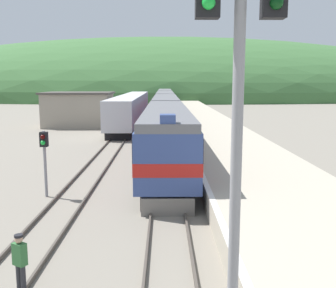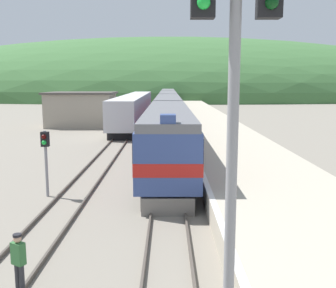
{
  "view_description": "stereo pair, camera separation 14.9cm",
  "coord_description": "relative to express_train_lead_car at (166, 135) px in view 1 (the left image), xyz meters",
  "views": [
    {
      "loc": [
        -0.15,
        -2.24,
        5.54
      ],
      "look_at": [
        0.06,
        18.26,
        2.28
      ],
      "focal_mm": 42.0,
      "sensor_mm": 36.0,
      "label": 1
    },
    {
      "loc": [
        0.0,
        -2.24,
        5.54
      ],
      "look_at": [
        0.06,
        18.26,
        2.28
      ],
      "focal_mm": 42.0,
      "sensor_mm": 36.0,
      "label": 2
    }
  ],
  "objects": [
    {
      "name": "track_siding",
      "position": [
        -4.58,
        47.11,
        -2.03
      ],
      "size": [
        1.52,
        180.0,
        0.16
      ],
      "color": "#4C443D",
      "rests_on": "ground"
    },
    {
      "name": "carriage_third",
      "position": [
        0.0,
        41.14,
        -0.01
      ],
      "size": [
        2.9,
        19.6,
        3.86
      ],
      "color": "black",
      "rests_on": "ground"
    },
    {
      "name": "platform",
      "position": [
        4.87,
        27.11,
        -1.62
      ],
      "size": [
        6.51,
        140.0,
        0.99
      ],
      "color": "#B2A893",
      "rests_on": "ground"
    },
    {
      "name": "express_train_lead_car",
      "position": [
        0.0,
        0.0,
        0.0
      ],
      "size": [
        2.91,
        19.5,
        4.22
      ],
      "color": "black",
      "rests_on": "ground"
    },
    {
      "name": "carriage_fourth",
      "position": [
        0.0,
        61.61,
        -0.01
      ],
      "size": [
        2.9,
        19.6,
        3.86
      ],
      "color": "black",
      "rests_on": "ground"
    },
    {
      "name": "signal_post_siding",
      "position": [
        -5.88,
        -6.6,
        0.22
      ],
      "size": [
        0.36,
        0.42,
        3.23
      ],
      "color": "gray",
      "rests_on": "ground"
    },
    {
      "name": "station_shed",
      "position": [
        -10.82,
        24.05,
        0.04
      ],
      "size": [
        8.41,
        6.67,
        4.27
      ],
      "color": "gray",
      "rests_on": "ground"
    },
    {
      "name": "track_worker",
      "position": [
        -3.94,
        -15.41,
        -1.2
      ],
      "size": [
        0.42,
        0.37,
        1.62
      ],
      "color": "#2D2D33",
      "rests_on": "ground"
    },
    {
      "name": "track_main",
      "position": [
        0.0,
        47.11,
        -2.03
      ],
      "size": [
        1.52,
        180.0,
        0.16
      ],
      "color": "#4C443D",
      "rests_on": "ground"
    },
    {
      "name": "signal_mast_main",
      "position": [
        1.12,
        -18.37,
        3.54
      ],
      "size": [
        2.2,
        0.42,
        8.6
      ],
      "color": "gray",
      "rests_on": "ground"
    },
    {
      "name": "siding_train",
      "position": [
        -4.58,
        29.19,
        -0.17
      ],
      "size": [
        2.9,
        36.26,
        3.76
      ],
      "color": "black",
      "rests_on": "ground"
    },
    {
      "name": "carriage_second",
      "position": [
        0.0,
        20.66,
        -0.01
      ],
      "size": [
        2.9,
        19.6,
        3.86
      ],
      "color": "black",
      "rests_on": "ground"
    },
    {
      "name": "distant_hills",
      "position": [
        0.0,
        120.55,
        -2.11
      ],
      "size": [
        223.63,
        100.64,
        41.86
      ],
      "color": "#3D6B38",
      "rests_on": "ground"
    },
    {
      "name": "carriage_fifth",
      "position": [
        0.0,
        82.09,
        -0.01
      ],
      "size": [
        2.9,
        19.6,
        3.86
      ],
      "color": "black",
      "rests_on": "ground"
    }
  ]
}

